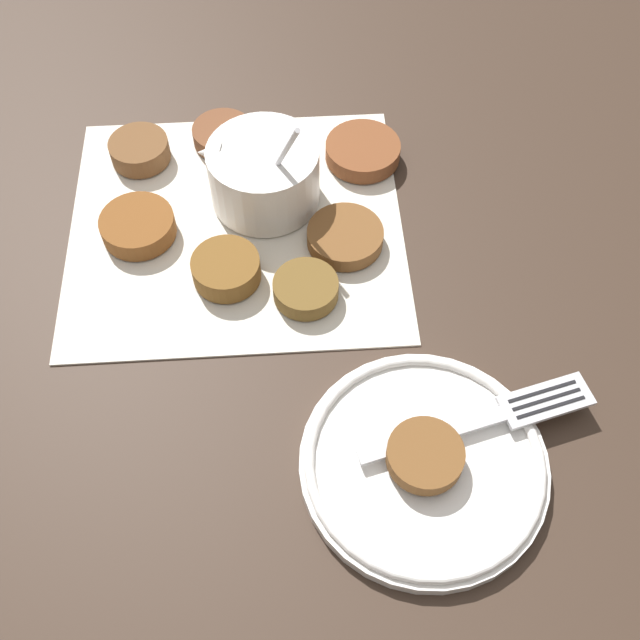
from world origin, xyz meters
name	(u,v)px	position (x,y,z in m)	size (l,w,h in m)	color
ground_plane	(222,224)	(0.00, 0.00, 0.00)	(4.00, 4.00, 0.00)	#38281E
napkin	(237,222)	(-0.01, 0.00, 0.00)	(0.35, 0.33, 0.00)	silver
sauce_bowl	(264,177)	(-0.04, -0.04, 0.03)	(0.11, 0.10, 0.12)	white
fritter_0	(363,151)	(-0.12, -0.10, 0.01)	(0.07, 0.07, 0.02)	brown
fritter_1	(140,150)	(0.09, -0.07, 0.01)	(0.06, 0.06, 0.02)	brown
fritter_2	(226,269)	(-0.02, 0.06, 0.01)	(0.06, 0.06, 0.02)	brown
fritter_3	(306,289)	(-0.09, 0.07, 0.01)	(0.06, 0.06, 0.02)	brown
fritter_4	(223,135)	(0.02, -0.10, 0.01)	(0.06, 0.06, 0.02)	brown
fritter_5	(138,226)	(0.07, 0.02, 0.01)	(0.07, 0.07, 0.02)	brown
fritter_6	(345,237)	(-0.12, 0.01, 0.01)	(0.07, 0.07, 0.02)	brown
serving_plate	(424,463)	(-0.20, 0.22, 0.01)	(0.19, 0.19, 0.02)	white
fritter_on_plate	(425,455)	(-0.20, 0.22, 0.02)	(0.06, 0.06, 0.01)	brown
fork	(502,414)	(-0.25, 0.18, 0.02)	(0.18, 0.10, 0.00)	silver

